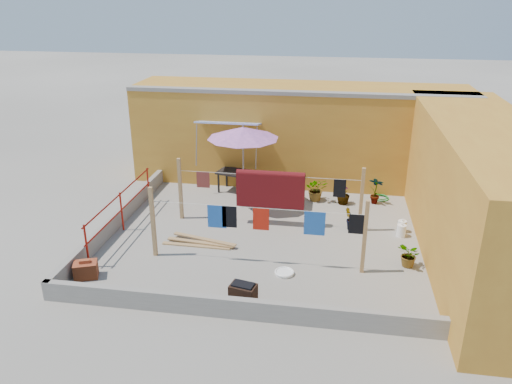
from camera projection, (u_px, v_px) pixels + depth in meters
ground at (264, 237)px, 13.24m from camera, size 80.00×80.00×0.00m
wall_back at (299, 133)px, 16.86m from camera, size 11.00×3.27×3.21m
wall_right at (480, 193)px, 11.87m from camera, size 2.40×9.00×3.20m
parapet_front at (238, 308)px, 9.88m from camera, size 8.30×0.16×0.44m
parapet_left at (118, 219)px, 13.76m from camera, size 0.16×7.30×0.44m
red_railing at (121, 206)px, 13.36m from camera, size 0.05×4.20×1.10m
clothesline_rig at (270, 194)px, 13.36m from camera, size 5.09×2.35×1.80m
patio_umbrella at (243, 133)px, 14.37m from camera, size 2.12×2.12×2.51m
outdoor_table at (240, 174)px, 15.97m from camera, size 1.59×1.06×0.68m
brick_stack at (86, 270)px, 11.30m from camera, size 0.62×0.54×0.45m
lumber_pile at (200, 242)px, 12.82m from camera, size 1.93×0.60×0.12m
brazier at (243, 294)px, 10.32m from camera, size 0.60×0.46×0.48m
white_basin at (284, 272)px, 11.48m from camera, size 0.46×0.46×0.08m
water_jug_a at (401, 231)px, 13.21m from camera, size 0.24×0.24×0.38m
water_jug_b at (402, 226)px, 13.46m from camera, size 0.23×0.23×0.37m
green_hose at (381, 198)px, 15.67m from camera, size 0.51×0.51×0.08m
plant_back_a at (316, 189)px, 15.42m from camera, size 0.78×0.71×0.75m
plant_back_b at (343, 193)px, 15.17m from camera, size 0.46×0.46×0.70m
plant_right_a at (376, 190)px, 15.17m from camera, size 0.54×0.47×0.87m
plant_right_b at (351, 219)px, 13.50m from camera, size 0.46×0.45×0.65m
plant_right_c at (410, 255)px, 11.69m from camera, size 0.66×0.69×0.60m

